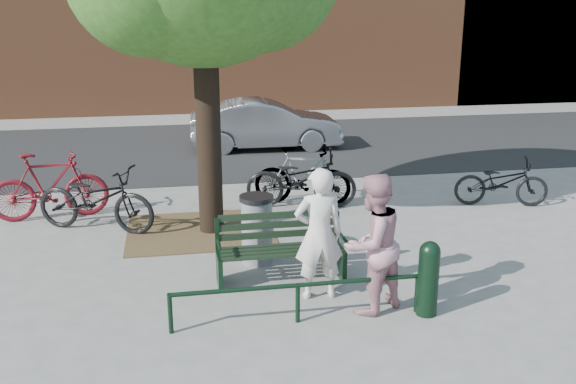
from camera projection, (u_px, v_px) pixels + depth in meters
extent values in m
plane|color=gray|center=(281.00, 281.00, 8.85)|extent=(90.00, 90.00, 0.00)
cube|color=brown|center=(200.00, 231.00, 10.75)|extent=(2.40, 2.00, 0.02)
cube|color=black|center=(226.00, 148.00, 16.86)|extent=(40.00, 7.00, 0.01)
cube|color=black|center=(219.00, 270.00, 8.65)|extent=(0.06, 0.52, 0.45)
cube|color=black|center=(217.00, 233.00, 8.73)|extent=(0.06, 0.06, 0.44)
cylinder|color=black|center=(219.00, 245.00, 8.44)|extent=(0.04, 0.36, 0.04)
cube|color=black|center=(340.00, 261.00, 8.93)|extent=(0.06, 0.52, 0.45)
cube|color=black|center=(337.00, 226.00, 9.02)|extent=(0.06, 0.06, 0.44)
cylinder|color=black|center=(343.00, 237.00, 8.72)|extent=(0.04, 0.36, 0.04)
cube|color=black|center=(281.00, 250.00, 8.73)|extent=(1.64, 0.46, 0.04)
cube|color=black|center=(278.00, 225.00, 8.86)|extent=(1.64, 0.03, 0.47)
cylinder|color=black|center=(170.00, 313.00, 7.39)|extent=(0.06, 0.06, 0.50)
cylinder|color=black|center=(298.00, 303.00, 7.65)|extent=(0.06, 0.06, 0.50)
cylinder|color=black|center=(417.00, 293.00, 7.91)|extent=(0.06, 0.06, 0.50)
cylinder|color=black|center=(298.00, 285.00, 7.59)|extent=(3.00, 0.06, 0.06)
cylinder|color=black|center=(208.00, 119.00, 10.25)|extent=(0.40, 0.40, 3.80)
imported|color=beige|center=(319.00, 234.00, 8.14)|extent=(0.64, 0.43, 1.74)
imported|color=#B57C86|center=(372.00, 244.00, 7.78)|extent=(1.07, 0.99, 1.76)
cylinder|color=black|center=(428.00, 283.00, 7.80)|extent=(0.26, 0.26, 0.83)
sphere|color=black|center=(430.00, 252.00, 7.68)|extent=(0.26, 0.26, 0.26)
cylinder|color=gray|center=(257.00, 231.00, 9.37)|extent=(0.45, 0.45, 0.95)
cylinder|color=black|center=(256.00, 198.00, 9.22)|extent=(0.50, 0.50, 0.07)
imported|color=black|center=(95.00, 199.00, 10.64)|extent=(2.22, 1.53, 1.11)
imported|color=#5C0D15|center=(49.00, 186.00, 11.22)|extent=(2.05, 0.81, 1.20)
imported|color=black|center=(301.00, 179.00, 11.89)|extent=(2.14, 1.09, 1.07)
imported|color=gray|center=(302.00, 176.00, 12.03)|extent=(1.90, 1.06, 1.10)
imported|color=black|center=(501.00, 182.00, 12.00)|extent=(1.82, 1.03, 0.90)
imported|color=slate|center=(266.00, 125.00, 16.60)|extent=(3.92, 1.45, 1.28)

